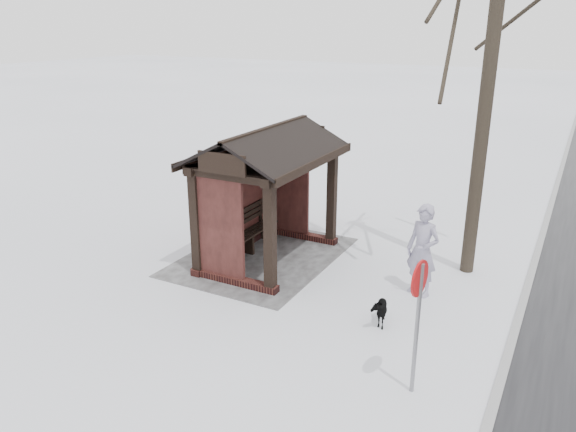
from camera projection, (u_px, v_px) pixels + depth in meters
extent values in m
plane|color=white|center=(269.00, 258.00, 13.09)|extent=(120.00, 120.00, 0.00)
cube|color=gray|center=(520.00, 313.00, 10.64)|extent=(120.00, 0.15, 0.06)
cube|color=gray|center=(262.00, 257.00, 13.17)|extent=(4.20, 3.20, 0.02)
cube|color=#331412|center=(237.00, 248.00, 13.46)|extent=(3.30, 0.22, 0.16)
cube|color=#331412|center=(298.00, 235.00, 14.31)|extent=(0.22, 2.10, 0.16)
cube|color=#331412|center=(234.00, 280.00, 11.81)|extent=(0.22, 2.10, 0.16)
cube|color=black|center=(332.00, 200.00, 13.56)|extent=(0.20, 0.20, 2.30)
cube|color=black|center=(270.00, 241.00, 11.06)|extent=(0.20, 0.20, 2.30)
cube|color=black|center=(267.00, 190.00, 14.36)|extent=(0.20, 0.20, 2.30)
cube|color=black|center=(196.00, 226.00, 11.86)|extent=(0.20, 0.20, 2.30)
cube|color=black|center=(235.00, 203.00, 13.08)|extent=(2.80, 0.08, 2.14)
cube|color=black|center=(287.00, 190.00, 14.07)|extent=(0.08, 1.17, 2.14)
cube|color=black|center=(219.00, 227.00, 11.57)|extent=(0.08, 1.17, 2.14)
cube|color=black|center=(305.00, 164.00, 11.91)|extent=(3.40, 0.20, 0.18)
cube|color=black|center=(234.00, 155.00, 12.71)|extent=(3.40, 0.20, 0.18)
cylinder|color=black|center=(489.00, 73.00, 11.06)|extent=(0.29, 0.29, 8.55)
imported|color=#9993AC|center=(423.00, 251.00, 11.10)|extent=(0.65, 0.80, 1.90)
imported|color=black|center=(379.00, 309.00, 10.21)|extent=(0.73, 0.51, 0.57)
cylinder|color=slate|center=(417.00, 330.00, 8.08)|extent=(0.06, 0.06, 2.08)
cylinder|color=#B30C0E|center=(420.00, 278.00, 7.82)|extent=(0.54, 0.10, 0.54)
cylinder|color=white|center=(418.00, 278.00, 7.83)|extent=(0.42, 0.09, 0.42)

